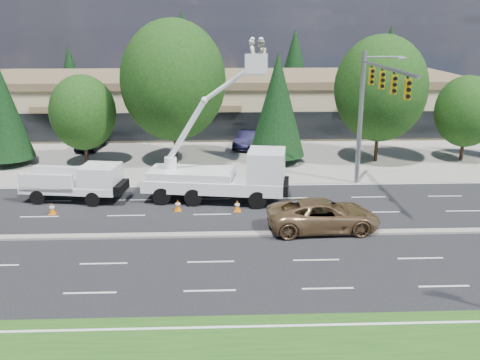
{
  "coord_description": "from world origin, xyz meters",
  "views": [
    {
      "loc": [
        0.49,
        -26.18,
        10.91
      ],
      "look_at": [
        1.59,
        2.16,
        2.4
      ],
      "focal_mm": 40.0,
      "sensor_mm": 36.0,
      "label": 1
    }
  ],
  "objects_px": {
    "signal_mast": "(371,101)",
    "utility_pickup": "(79,186)",
    "minivan": "(323,215)",
    "bucket_truck": "(227,169)"
  },
  "relations": [
    {
      "from": "signal_mast",
      "to": "bucket_truck",
      "type": "height_order",
      "value": "bucket_truck"
    },
    {
      "from": "utility_pickup",
      "to": "bucket_truck",
      "type": "height_order",
      "value": "bucket_truck"
    },
    {
      "from": "bucket_truck",
      "to": "minivan",
      "type": "distance_m",
      "value": 7.27
    },
    {
      "from": "signal_mast",
      "to": "utility_pickup",
      "type": "xyz_separation_m",
      "value": [
        -18.41,
        -0.91,
        -5.1
      ]
    },
    {
      "from": "signal_mast",
      "to": "utility_pickup",
      "type": "distance_m",
      "value": 19.13
    },
    {
      "from": "signal_mast",
      "to": "utility_pickup",
      "type": "relative_size",
      "value": 1.62
    },
    {
      "from": "signal_mast",
      "to": "bucket_truck",
      "type": "xyz_separation_m",
      "value": [
        -9.11,
        -1.42,
        -3.95
      ]
    },
    {
      "from": "minivan",
      "to": "bucket_truck",
      "type": "bearing_deg",
      "value": 42.63
    },
    {
      "from": "signal_mast",
      "to": "bucket_truck",
      "type": "bearing_deg",
      "value": -171.16
    },
    {
      "from": "utility_pickup",
      "to": "minivan",
      "type": "bearing_deg",
      "value": -12.51
    }
  ]
}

